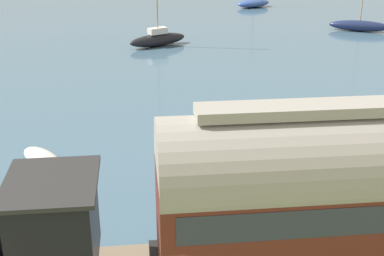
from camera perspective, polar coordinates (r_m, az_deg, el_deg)
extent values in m
cube|color=#426075|center=(53.89, -6.72, 12.00)|extent=(80.00, 80.00, 0.01)
cylinder|color=black|center=(14.14, -14.42, -13.07)|extent=(0.12, 1.17, 1.17)
cube|color=black|center=(12.54, -14.41, -9.78)|extent=(2.21, 1.79, 1.94)
cube|color=#282828|center=(12.05, -14.87, -5.64)|extent=(2.41, 2.03, 0.10)
cylinder|color=black|center=(14.43, 7.47, -12.70)|extent=(0.12, 0.76, 0.76)
cylinder|color=black|center=(14.20, 2.08, -13.13)|extent=(0.12, 0.76, 0.76)
cube|color=black|center=(14.28, 18.07, -12.64)|extent=(2.12, 10.70, 0.16)
cube|color=#5B2319|center=(13.61, 18.71, -8.08)|extent=(2.36, 10.27, 2.45)
cube|color=#2D333D|center=(13.41, 18.93, -6.49)|extent=(2.39, 9.63, 0.69)
cylinder|color=gray|center=(13.06, 19.36, -3.40)|extent=(2.48, 10.27, 2.48)
ellipsoid|color=#335199|center=(57.70, 6.56, 13.09)|extent=(2.95, 4.13, 0.83)
ellipsoid|color=#192347|center=(47.44, 17.44, 10.36)|extent=(3.04, 4.95, 0.88)
ellipsoid|color=black|center=(40.16, -3.67, 9.36)|extent=(3.08, 4.60, 0.91)
cube|color=silver|center=(40.02, -3.69, 10.31)|extent=(1.21, 1.53, 0.45)
ellipsoid|color=#B7B2A3|center=(23.23, 18.86, -1.86)|extent=(1.22, 2.90, 0.54)
ellipsoid|color=beige|center=(20.13, 1.61, -4.52)|extent=(2.30, 2.57, 0.44)
ellipsoid|color=beige|center=(21.86, -15.67, -3.16)|extent=(2.74, 2.29, 0.42)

